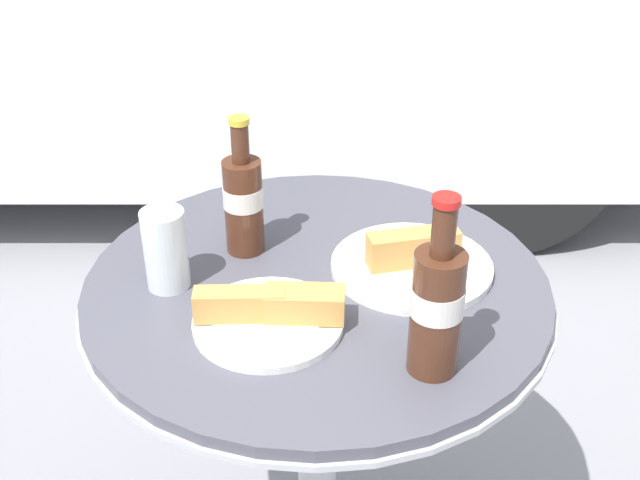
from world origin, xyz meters
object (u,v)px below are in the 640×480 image
bistro_table (320,359)px  cola_bottle_left (440,306)px  cola_bottle_right (247,200)px  drinking_glass (169,252)px  lunch_plate_far (274,314)px  lunch_plate_near (415,261)px

bistro_table → cola_bottle_left: cola_bottle_left is taller
cola_bottle_right → drinking_glass: (-0.11, -0.11, -0.03)m
cola_bottle_right → lunch_plate_far: (0.05, -0.21, -0.07)m
bistro_table → cola_bottle_right: bearing=142.7°
cola_bottle_right → lunch_plate_near: cola_bottle_right is taller
cola_bottle_left → lunch_plate_near: bearing=90.7°
lunch_plate_far → cola_bottle_left: bearing=-22.9°
drinking_glass → lunch_plate_near: (0.38, 0.04, -0.04)m
cola_bottle_left → lunch_plate_near: size_ratio=1.00×
bistro_table → lunch_plate_near: bearing=10.4°
drinking_glass → lunch_plate_near: 0.39m
drinking_glass → lunch_plate_near: size_ratio=0.50×
cola_bottle_right → lunch_plate_near: (0.27, -0.06, -0.08)m
bistro_table → drinking_glass: 0.32m
cola_bottle_right → bistro_table: bearing=-37.3°
cola_bottle_left → drinking_glass: bearing=152.8°
bistro_table → cola_bottle_left: (0.16, -0.21, 0.27)m
bistro_table → drinking_glass: (-0.23, -0.02, 0.22)m
bistro_table → cola_bottle_left: bearing=-53.9°
cola_bottle_right → drinking_glass: size_ratio=1.82×
cola_bottle_left → cola_bottle_right: size_ratio=1.11×
lunch_plate_far → bistro_table: bearing=61.2°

